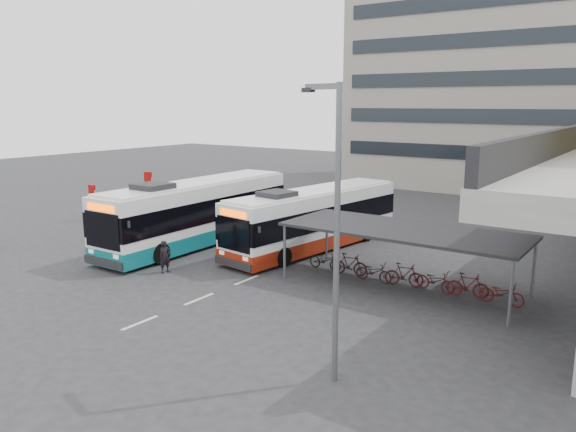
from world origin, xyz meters
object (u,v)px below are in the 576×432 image
Objects in this scene: bus_teal at (198,213)px; bus_main at (314,219)px; pedestrian at (165,257)px; lamp_post at (334,217)px.

bus_main is at bearing 25.24° from bus_teal.
pedestrian is at bearing -105.58° from bus_main.
bus_main is at bearing -7.64° from pedestrian.
lamp_post is at bearing -34.08° from bus_teal.
bus_teal is 1.55× the size of lamp_post.
lamp_post reaches higher than bus_teal.
bus_teal reaches higher than pedestrian.
bus_teal is at bearing -146.48° from bus_main.
pedestrian is at bearing 173.78° from lamp_post.
bus_teal is at bearing 161.39° from lamp_post.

